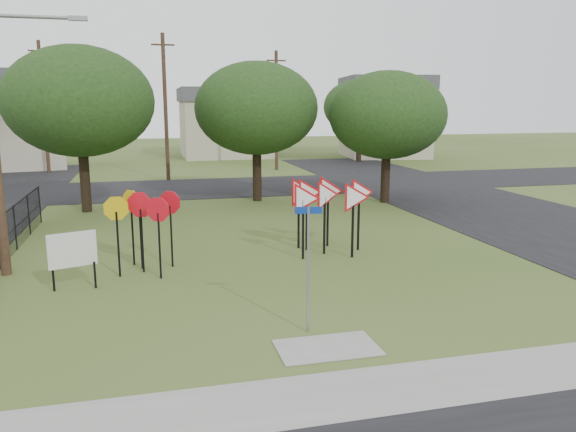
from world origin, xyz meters
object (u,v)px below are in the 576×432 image
at_px(street_name_sign, 308,261).
at_px(stop_sign_cluster, 143,213).
at_px(info_board, 72,252).
at_px(yield_sign_cluster, 325,198).

height_order(street_name_sign, stop_sign_cluster, street_name_sign).
xyz_separation_m(stop_sign_cluster, info_board, (-1.79, -1.26, -0.70)).
relative_size(yield_sign_cluster, info_board, 2.04).
relative_size(street_name_sign, yield_sign_cluster, 0.87).
height_order(yield_sign_cluster, info_board, yield_sign_cluster).
height_order(stop_sign_cluster, info_board, stop_sign_cluster).
bearing_deg(stop_sign_cluster, yield_sign_cluster, 7.84).
distance_m(street_name_sign, info_board, 6.60).
xyz_separation_m(yield_sign_cluster, info_board, (-7.46, -2.04, -0.79)).
relative_size(stop_sign_cluster, yield_sign_cluster, 0.74).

